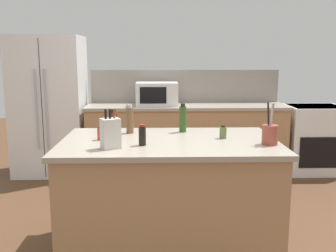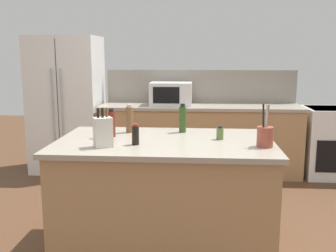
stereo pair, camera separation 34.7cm
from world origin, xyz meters
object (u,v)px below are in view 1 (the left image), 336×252
pepper_grinder (130,120)px  soy_sauce_bottle (142,136)px  knife_block (110,133)px  vinegar_bottle (114,125)px  microwave (157,94)px  refrigerator (50,106)px  utensil_crock (270,134)px  range_oven (313,138)px  olive_oil_bottle (183,119)px  spice_jar_oregano (223,132)px  spice_jar_paprika (101,134)px

pepper_grinder → soy_sauce_bottle: bearing=-75.1°
knife_block → vinegar_bottle: knife_block is taller
microwave → refrigerator: bearing=178.0°
microwave → soy_sauce_bottle: 2.38m
microwave → vinegar_bottle: size_ratio=2.35×
soy_sauce_bottle → pepper_grinder: pepper_grinder is taller
soy_sauce_bottle → microwave: bearing=87.4°
refrigerator → vinegar_bottle: (1.10, -2.16, 0.12)m
utensil_crock → soy_sauce_bottle: (-0.97, -0.00, -0.01)m
vinegar_bottle → knife_block: bearing=-87.6°
range_oven → vinegar_bottle: 3.33m
utensil_crock → olive_oil_bottle: size_ratio=1.27×
utensil_crock → range_oven: bearing=61.1°
range_oven → microwave: bearing=180.0°
utensil_crock → soy_sauce_bottle: utensil_crock is taller
spice_jar_oregano → soy_sauce_bottle: size_ratio=0.67×
range_oven → pepper_grinder: (-2.40, -1.91, 0.59)m
pepper_grinder → olive_oil_bottle: (0.46, 0.04, 0.00)m
knife_block → olive_oil_bottle: (0.56, 0.60, 0.01)m
refrigerator → soy_sauce_bottle: size_ratio=11.56×
range_oven → soy_sauce_bottle: bearing=-133.7°
refrigerator → range_oven: refrigerator is taller
refrigerator → range_oven: bearing=-0.8°
range_oven → spice_jar_oregano: bearing=-127.2°
range_oven → olive_oil_bottle: size_ratio=3.64×
range_oven → spice_jar_paprika: spice_jar_paprika is taller
microwave → pepper_grinder: microwave is taller
pepper_grinder → vinegar_bottle: bearing=-120.8°
soy_sauce_bottle → spice_jar_paprika: size_ratio=1.50×
pepper_grinder → vinegar_bottle: size_ratio=1.05×
range_oven → olive_oil_bottle: 2.76m
vinegar_bottle → microwave: bearing=80.5°
knife_block → spice_jar_paprika: bearing=84.4°
vinegar_bottle → olive_oil_bottle: size_ratio=0.94×
range_oven → pepper_grinder: size_ratio=3.70×
refrigerator → spice_jar_paprika: bearing=-65.7°
microwave → vinegar_bottle: (-0.35, -2.11, -0.04)m
range_oven → olive_oil_bottle: (-1.94, -1.87, 0.59)m
spice_jar_paprika → soy_sauce_bottle: bearing=-30.9°
knife_block → spice_jar_oregano: bearing=-6.6°
range_oven → spice_jar_paprika: size_ratio=8.58×
refrigerator → spice_jar_oregano: bearing=-47.7°
knife_block → spice_jar_paprika: 0.32m
knife_block → pepper_grinder: size_ratio=1.16×
microwave → olive_oil_bottle: 1.88m
microwave → utensil_crock: size_ratio=1.74×
spice_jar_oregano → soy_sauce_bottle: (-0.65, -0.24, 0.03)m
range_oven → pepper_grinder: bearing=-141.5°
refrigerator → microwave: refrigerator is taller
utensil_crock → soy_sauce_bottle: size_ratio=1.99×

